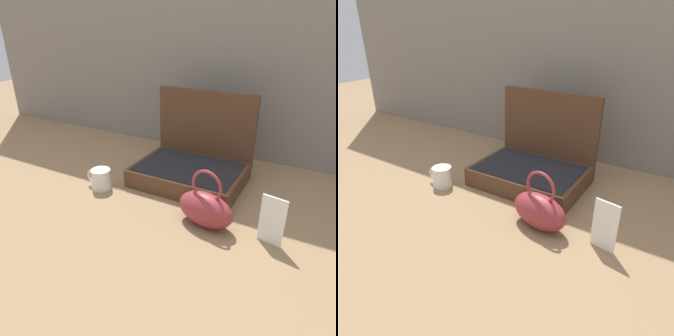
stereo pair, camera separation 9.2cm
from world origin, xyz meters
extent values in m
plane|color=#8C6D4C|center=(0.00, 0.00, 0.00)|extent=(6.00, 6.00, 0.00)
cube|color=gray|center=(0.00, 0.58, 0.70)|extent=(3.20, 0.06, 1.40)
cube|color=#4C301E|center=(0.03, 0.14, 0.04)|extent=(0.46, 0.32, 0.08)
cube|color=black|center=(0.03, 0.14, 0.08)|extent=(0.43, 0.29, 0.00)
cube|color=#4C301E|center=(0.03, 0.32, 0.19)|extent=(0.46, 0.02, 0.38)
ellipsoid|color=maroon|center=(0.21, -0.11, 0.06)|extent=(0.23, 0.14, 0.13)
torus|color=maroon|center=(0.21, -0.11, 0.16)|extent=(0.12, 0.03, 0.12)
cylinder|color=silver|center=(-0.28, -0.07, 0.04)|extent=(0.08, 0.08, 0.09)
torus|color=silver|center=(-0.33, -0.07, 0.04)|extent=(0.06, 0.01, 0.06)
cube|color=white|center=(0.43, -0.10, 0.09)|extent=(0.08, 0.02, 0.17)
camera|label=1|loc=(0.53, -0.98, 0.66)|focal=33.28mm
camera|label=2|loc=(0.61, -0.93, 0.66)|focal=33.28mm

